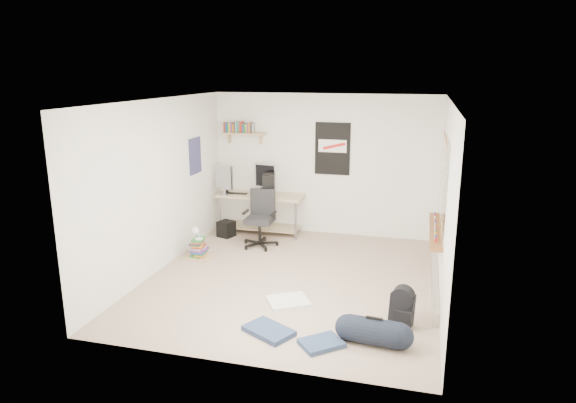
% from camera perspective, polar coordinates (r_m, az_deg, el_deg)
% --- Properties ---
extents(floor, '(4.00, 4.50, 0.01)m').
position_cam_1_polar(floor, '(7.39, 0.47, -8.64)').
color(floor, gray).
rests_on(floor, ground).
extents(ceiling, '(4.00, 4.50, 0.01)m').
position_cam_1_polar(ceiling, '(6.81, 0.51, 11.18)').
color(ceiling, white).
rests_on(ceiling, ground).
extents(back_wall, '(4.00, 0.01, 2.50)m').
position_cam_1_polar(back_wall, '(9.15, 4.02, 4.06)').
color(back_wall, silver).
rests_on(back_wall, ground).
extents(left_wall, '(0.01, 4.50, 2.50)m').
position_cam_1_polar(left_wall, '(7.73, -14.07, 1.73)').
color(left_wall, silver).
rests_on(left_wall, ground).
extents(right_wall, '(0.01, 4.50, 2.50)m').
position_cam_1_polar(right_wall, '(6.79, 17.10, -0.20)').
color(right_wall, silver).
rests_on(right_wall, ground).
extents(desk, '(1.64, 0.94, 0.70)m').
position_cam_1_polar(desk, '(9.37, -2.93, -1.23)').
color(desk, tan).
rests_on(desk, floor).
extents(monitor_left, '(0.40, 0.27, 0.44)m').
position_cam_1_polar(monitor_left, '(9.18, -7.09, 1.93)').
color(monitor_left, '#ADADB2').
rests_on(monitor_left, desk).
extents(monitor_right, '(0.41, 0.16, 0.44)m').
position_cam_1_polar(monitor_right, '(9.21, -2.54, 2.08)').
color(monitor_right, '#B5B6BA').
rests_on(monitor_right, desk).
extents(pc_tower, '(0.30, 0.46, 0.45)m').
position_cam_1_polar(pc_tower, '(8.91, -2.15, 1.67)').
color(pc_tower, black).
rests_on(pc_tower, desk).
extents(keyboard, '(0.41, 0.17, 0.02)m').
position_cam_1_polar(keyboard, '(9.34, -5.76, 0.87)').
color(keyboard, black).
rests_on(keyboard, desk).
extents(speaker_left, '(0.12, 0.12, 0.19)m').
position_cam_1_polar(speaker_left, '(9.43, -6.91, 1.48)').
color(speaker_left, black).
rests_on(speaker_left, desk).
extents(speaker_right, '(0.12, 0.12, 0.19)m').
position_cam_1_polar(speaker_right, '(8.97, -2.79, 0.93)').
color(speaker_right, black).
rests_on(speaker_right, desk).
extents(office_chair, '(0.64, 0.64, 0.95)m').
position_cam_1_polar(office_chair, '(8.57, -3.18, -1.86)').
color(office_chair, black).
rests_on(office_chair, floor).
extents(wall_shelf, '(0.80, 0.22, 0.24)m').
position_cam_1_polar(wall_shelf, '(9.34, -4.90, 7.55)').
color(wall_shelf, tan).
rests_on(wall_shelf, back_wall).
extents(poster_back_wall, '(0.62, 0.03, 0.92)m').
position_cam_1_polar(poster_back_wall, '(9.05, 4.96, 5.86)').
color(poster_back_wall, black).
rests_on(poster_back_wall, back_wall).
extents(poster_left_wall, '(0.02, 0.42, 0.60)m').
position_cam_1_polar(poster_left_wall, '(8.72, -10.28, 5.02)').
color(poster_left_wall, navy).
rests_on(poster_left_wall, left_wall).
extents(window, '(0.10, 1.50, 1.26)m').
position_cam_1_polar(window, '(7.04, 16.70, 2.00)').
color(window, brown).
rests_on(window, right_wall).
extents(baseboard_heater, '(0.08, 2.50, 0.18)m').
position_cam_1_polar(baseboard_heater, '(7.44, 15.98, -8.28)').
color(baseboard_heater, '#B7B2A8').
rests_on(baseboard_heater, floor).
extents(backpack, '(0.31, 0.26, 0.36)m').
position_cam_1_polar(backpack, '(6.22, 12.54, -11.58)').
color(backpack, black).
rests_on(backpack, floor).
extents(duffel_bag, '(0.32, 0.32, 0.58)m').
position_cam_1_polar(duffel_bag, '(5.79, 9.50, -14.13)').
color(duffel_bag, black).
rests_on(duffel_bag, floor).
extents(tshirt, '(0.65, 0.62, 0.04)m').
position_cam_1_polar(tshirt, '(6.68, 0.01, -11.02)').
color(tshirt, silver).
rests_on(tshirt, floor).
extents(jeans_a, '(0.65, 0.57, 0.06)m').
position_cam_1_polar(jeans_a, '(5.98, -2.16, -14.16)').
color(jeans_a, navy).
rests_on(jeans_a, floor).
extents(jeans_b, '(0.55, 0.53, 0.05)m').
position_cam_1_polar(jeans_b, '(5.76, 3.73, -15.45)').
color(jeans_b, navy).
rests_on(jeans_b, floor).
extents(book_stack, '(0.57, 0.52, 0.32)m').
position_cam_1_polar(book_stack, '(8.29, -9.92, -5.10)').
color(book_stack, brown).
rests_on(book_stack, floor).
extents(desk_lamp, '(0.13, 0.21, 0.21)m').
position_cam_1_polar(desk_lamp, '(8.19, -9.92, -3.65)').
color(desk_lamp, white).
rests_on(desk_lamp, book_stack).
extents(subwoofer, '(0.32, 0.32, 0.28)m').
position_cam_1_polar(subwoofer, '(9.22, -6.88, -3.04)').
color(subwoofer, black).
rests_on(subwoofer, floor).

